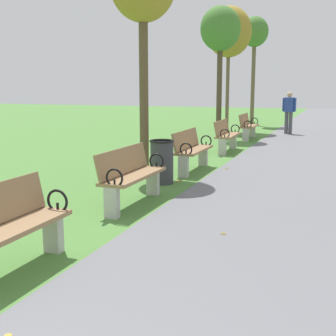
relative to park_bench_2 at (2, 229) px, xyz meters
The scene contains 12 objects.
paved_walkway 14.88m from the park_bench_2, 82.88° to the left, with size 2.68×44.00×0.02m, color slate.
park_bench_2 is the anchor object (origin of this frame).
park_bench_3 2.89m from the park_bench_2, 90.00° to the left, with size 0.48×1.60×0.90m.
park_bench_4 5.98m from the park_bench_2, 90.00° to the left, with size 0.49×1.60×0.90m.
park_bench_5 9.21m from the park_bench_2, 90.00° to the left, with size 0.52×1.61×0.90m.
park_bench_6 12.45m from the park_bench_2, 90.00° to the left, with size 0.51×1.61×0.90m.
tree_2 12.99m from the park_bench_2, 94.94° to the left, with size 1.41×1.41×4.62m.
tree_3 15.75m from the park_bench_2, 95.37° to the left, with size 1.85×1.85×5.07m.
tree_4 18.94m from the park_bench_2, 92.99° to the left, with size 1.28×1.28×5.10m.
pedestrian_walking 14.81m from the park_bench_2, 85.54° to the left, with size 0.53×0.26×1.62m.
trash_bin 4.57m from the park_bench_2, 91.85° to the left, with size 0.48×0.48×0.84m.
scattered_leaves 4.88m from the park_bench_2, 92.02° to the left, with size 4.99×17.31×0.02m.
Camera 1 is at (2.46, -0.06, 1.84)m, focal length 47.85 mm.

